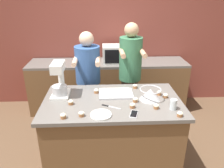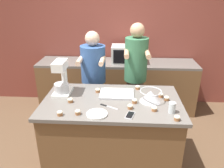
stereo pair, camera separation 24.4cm
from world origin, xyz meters
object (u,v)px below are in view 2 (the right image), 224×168
knife (108,106)px  cupcake_8 (154,109)px  baking_tray (117,94)px  cupcake_2 (60,113)px  cupcake_9 (138,87)px  cupcake_6 (78,112)px  small_plate (97,114)px  cupcake_4 (161,95)px  cupcake_7 (177,118)px  person_right (135,79)px  cupcake_10 (167,98)px  drinking_glass (172,108)px  cell_phone (130,115)px  person_left (94,83)px  cupcake_0 (98,90)px  cupcake_1 (70,100)px  mixing_bowl (150,96)px  cupcake_3 (130,106)px  cupcake_5 (135,101)px  microwave_oven (127,54)px

knife → cupcake_8: bearing=-7.1°
baking_tray → cupcake_2: size_ratio=7.05×
cupcake_9 → cupcake_2: bearing=-139.8°
cupcake_6 → small_plate: bearing=1.1°
baking_tray → cupcake_4: (0.51, -0.03, 0.01)m
small_plate → cupcake_7: (0.78, -0.05, 0.02)m
person_right → cupcake_10: size_ratio=29.88×
drinking_glass → cupcake_8: bearing=172.8°
cell_phone → cupcake_8: bearing=23.7°
person_left → cupcake_0: 0.57m
person_right → cupcake_1: person_right is taller
cell_phone → cupcake_6: cupcake_6 is taller
cupcake_2 → cupcake_8: size_ratio=1.00×
mixing_bowl → cupcake_3: (-0.23, -0.18, -0.04)m
cupcake_2 → small_plate: bearing=5.2°
knife → cupcake_6: (-0.29, -0.18, 0.02)m
small_plate → cupcake_5: cupcake_5 is taller
cupcake_3 → cupcake_7: bearing=-23.9°
microwave_oven → cupcake_1: size_ratio=9.50×
knife → cupcake_10: 0.68m
cupcake_3 → cupcake_8: bearing=-6.9°
person_right → cell_phone: bearing=-95.0°
cell_phone → cupcake_5: size_ratio=2.78×
drinking_glass → cupcake_9: size_ratio=1.99×
cupcake_1 → cupcake_7: bearing=-15.3°
knife → microwave_oven: bearing=82.9°
cupcake_1 → cupcake_5: same height
drinking_glass → small_plate: size_ratio=0.53×
cupcake_0 → cupcake_7: bearing=-34.9°
person_right → cupcake_1: bearing=-132.6°
cupcake_3 → cupcake_2: bearing=-165.9°
person_right → cupcake_1: (-0.75, -0.82, 0.06)m
baking_tray → cupcake_6: cupcake_6 is taller
cupcake_7 → cupcake_9: same height
microwave_oven → cupcake_6: (-0.50, -1.84, -0.10)m
person_left → baking_tray: size_ratio=3.95×
microwave_oven → cupcake_7: size_ratio=9.50×
drinking_glass → cupcake_4: (-0.06, 0.35, -0.03)m
cupcake_2 → cupcake_7: (1.14, -0.02, 0.00)m
knife → cupcake_4: 0.65m
person_left → cupcake_10: size_ratio=27.88×
microwave_oven → cupcake_9: size_ratio=9.50×
small_plate → cupcake_10: cupcake_10 is taller
baking_tray → cell_phone: bearing=-72.1°
person_right → small_plate: (-0.42, -1.06, 0.05)m
cupcake_1 → cupcake_9: same height
microwave_oven → drinking_glass: (0.45, -1.75, -0.07)m
small_plate → cupcake_4: (0.69, 0.44, 0.02)m
cupcake_9 → cupcake_3: bearing=-101.5°
cupcake_1 → cupcake_7: size_ratio=1.00×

